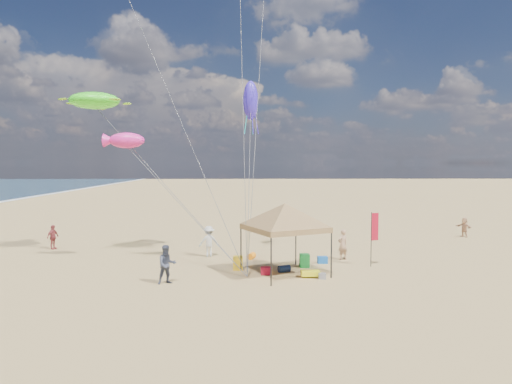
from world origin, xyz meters
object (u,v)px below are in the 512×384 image
cooler_blue (322,260)px  person_far_a (53,237)px  cooler_red (266,271)px  person_near_c (209,241)px  chair_green (305,261)px  chair_yellow (238,263)px  person_far_c (464,227)px  beach_cart (310,273)px  person_near_b (167,264)px  canopy_tent (285,206)px  feather_flag (374,230)px  person_near_a (343,244)px

cooler_blue → person_far_a: 17.28m
person_far_a → cooler_red: bearing=-96.5°
cooler_red → person_near_c: (-3.17, 4.50, 0.72)m
chair_green → chair_yellow: same height
chair_yellow → person_near_c: bearing=117.3°
chair_yellow → person_near_c: size_ratio=0.38×
chair_yellow → person_far_c: person_far_c is taller
cooler_blue → person_far_a: bearing=164.3°
chair_yellow → person_far_a: size_ratio=0.44×
beach_cart → person_near_b: 6.87m
chair_yellow → cooler_red: bearing=-38.1°
cooler_red → chair_green: 2.67m
canopy_tent → chair_yellow: size_ratio=8.64×
cooler_red → cooler_blue: size_ratio=1.00×
canopy_tent → cooler_blue: (2.32, 2.43, -3.22)m
cooler_blue → cooler_red: bearing=-142.5°
feather_flag → person_far_c: bearing=44.9°
beach_cart → person_near_c: 7.39m
person_near_a → person_far_a: person_near_a is taller
chair_green → person_near_c: 6.06m
cooler_blue → canopy_tent: bearing=-133.7°
cooler_red → person_near_b: (-4.65, -1.62, 0.71)m
feather_flag → person_far_a: feather_flag is taller
cooler_blue → beach_cart: (-1.13, -3.11, 0.01)m
feather_flag → chair_yellow: 7.46m
chair_yellow → chair_green: bearing=8.0°
cooler_red → cooler_blue: bearing=37.5°
person_near_b → person_far_a: 12.40m
chair_yellow → person_far_c: size_ratio=0.48×
cooler_blue → person_near_c: size_ratio=0.30×
person_near_a → cooler_blue: bearing=6.6°
feather_flag → chair_green: 4.05m
person_near_c → canopy_tent: bearing=123.5°
beach_cart → person_near_c: person_near_c is taller
beach_cart → person_near_b: bearing=-171.5°
chair_green → beach_cart: 2.23m
canopy_tent → beach_cart: canopy_tent is taller
cooler_blue → person_near_a: person_near_a is taller
person_near_c → person_near_a: bearing=163.2°
cooler_red → person_near_a: bearing=37.1°
beach_cart → person_near_c: bearing=135.9°
person_near_b → person_far_c: person_near_b is taller
person_near_a → person_near_c: size_ratio=0.96×
person_far_a → person_far_c: (28.83, 4.04, -0.06)m
chair_green → person_far_a: person_far_a is taller
chair_green → chair_yellow: (-3.54, -0.50, 0.00)m
canopy_tent → person_far_a: (-14.30, 7.12, -2.62)m
chair_green → person_far_a: bearing=160.2°
feather_flag → person_far_a: bearing=163.9°
cooler_blue → person_near_c: 6.76m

